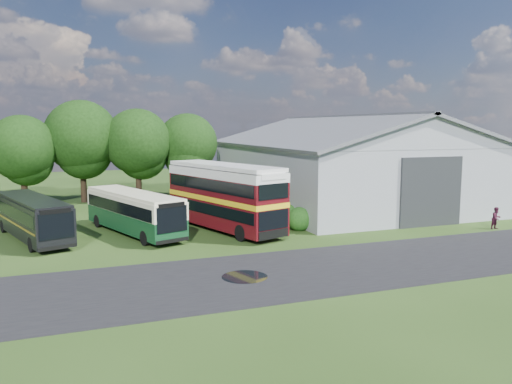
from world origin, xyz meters
name	(u,v)px	position (x,y,z in m)	size (l,w,h in m)	color
ground	(253,259)	(0.00, 0.00, 0.00)	(120.00, 120.00, 0.00)	#203611
asphalt_road	(328,268)	(3.00, -3.00, 0.00)	(60.00, 8.00, 0.02)	black
puddle	(245,277)	(-1.50, -3.00, 0.00)	(2.20, 2.20, 0.01)	black
storage_shed	(345,158)	(15.00, 15.98, 4.17)	(18.80, 24.80, 8.15)	gray
tree_left_b	(22,148)	(-13.00, 23.50, 5.25)	(5.78, 5.78, 8.16)	black
tree_mid	(81,137)	(-8.00, 24.80, 6.18)	(6.80, 6.80, 9.60)	black
tree_right_a	(137,142)	(-3.00, 23.80, 5.69)	(6.26, 6.26, 8.83)	black
tree_right_b	(187,144)	(2.00, 24.60, 5.44)	(5.98, 5.98, 8.45)	black
shrub_front	(299,230)	(5.60, 6.00, 0.00)	(1.70, 1.70, 1.70)	#194714
shrub_mid	(287,225)	(5.60, 8.00, 0.00)	(1.60, 1.60, 1.60)	#194714
shrub_back	(277,220)	(5.60, 10.00, 0.00)	(1.80, 1.80, 1.80)	#194714
bus_green_single	(134,212)	(-5.25, 8.84, 1.49)	(5.57, 10.35, 2.80)	black
bus_maroon_double	(224,197)	(0.79, 7.95, 2.28)	(5.84, 10.96, 4.58)	black
bus_dark_single	(32,217)	(-11.48, 9.31, 1.43)	(5.23, 9.95, 2.69)	black
visitor_b	(496,218)	(18.61, 1.44, 0.77)	(0.75, 0.59, 1.55)	#3F1427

